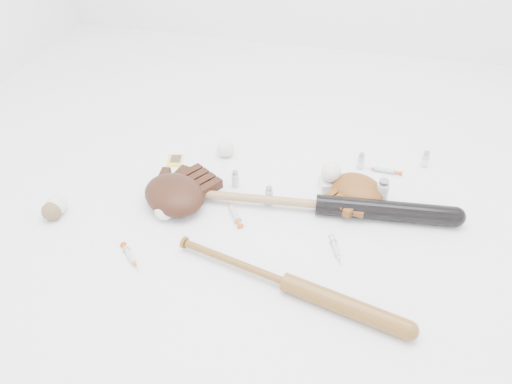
% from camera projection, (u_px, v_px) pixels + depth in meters
% --- Properties ---
extents(bat_dark, '(1.00, 0.17, 0.07)m').
position_uv_depth(bat_dark, '(319.00, 204.00, 1.78)').
color(bat_dark, black).
rests_on(bat_dark, ground).
extents(bat_wood, '(0.78, 0.24, 0.06)m').
position_uv_depth(bat_wood, '(286.00, 282.00, 1.51)').
color(bat_wood, brown).
rests_on(bat_wood, ground).
extents(glove_dark, '(0.40, 0.40, 0.10)m').
position_uv_depth(glove_dark, '(174.00, 194.00, 1.80)').
color(glove_dark, '#34190E').
rests_on(glove_dark, ground).
extents(glove_tan, '(0.33, 0.33, 0.09)m').
position_uv_depth(glove_tan, '(358.00, 190.00, 1.83)').
color(glove_tan, brown).
rests_on(glove_tan, ground).
extents(trading_card, '(0.08, 0.09, 0.00)m').
position_uv_depth(trading_card, '(175.00, 161.00, 2.04)').
color(trading_card, yellow).
rests_on(trading_card, ground).
extents(pedestal, '(0.10, 0.10, 0.04)m').
position_uv_depth(pedestal, '(330.00, 184.00, 1.89)').
color(pedestal, white).
rests_on(pedestal, ground).
extents(baseball_on_pedestal, '(0.07, 0.07, 0.07)m').
position_uv_depth(baseball_on_pedestal, '(331.00, 172.00, 1.85)').
color(baseball_on_pedestal, white).
rests_on(baseball_on_pedestal, pedestal).
extents(baseball_left, '(0.07, 0.07, 0.07)m').
position_uv_depth(baseball_left, '(57.00, 205.00, 1.78)').
color(baseball_left, white).
rests_on(baseball_left, ground).
extents(baseball_upper, '(0.07, 0.07, 0.07)m').
position_uv_depth(baseball_upper, '(225.00, 149.00, 2.05)').
color(baseball_upper, white).
rests_on(baseball_upper, ground).
extents(baseball_mid, '(0.07, 0.07, 0.07)m').
position_uv_depth(baseball_mid, '(164.00, 211.00, 1.75)').
color(baseball_mid, white).
rests_on(baseball_mid, ground).
extents(baseball_aged, '(0.07, 0.07, 0.07)m').
position_uv_depth(baseball_aged, '(51.00, 211.00, 1.75)').
color(baseball_aged, brown).
rests_on(baseball_aged, ground).
extents(syringe_0, '(0.13, 0.12, 0.02)m').
position_uv_depth(syringe_0, '(130.00, 256.00, 1.62)').
color(syringe_0, '#ADBCC6').
rests_on(syringe_0, ground).
extents(syringe_1, '(0.12, 0.16, 0.02)m').
position_uv_depth(syringe_1, '(234.00, 214.00, 1.78)').
color(syringe_1, '#ADBCC6').
rests_on(syringe_1, ground).
extents(syringe_2, '(0.08, 0.15, 0.02)m').
position_uv_depth(syringe_2, '(355.00, 192.00, 1.87)').
color(syringe_2, '#ADBCC6').
rests_on(syringe_2, ground).
extents(syringe_3, '(0.08, 0.15, 0.02)m').
position_uv_depth(syringe_3, '(336.00, 249.00, 1.65)').
color(syringe_3, '#ADBCC6').
rests_on(syringe_3, ground).
extents(syringe_4, '(0.16, 0.03, 0.02)m').
position_uv_depth(syringe_4, '(384.00, 170.00, 1.98)').
color(syringe_4, '#ADBCC6').
rests_on(syringe_4, ground).
extents(vial_0, '(0.03, 0.03, 0.07)m').
position_uv_depth(vial_0, '(361.00, 161.00, 1.98)').
color(vial_0, silver).
rests_on(vial_0, ground).
extents(vial_1, '(0.03, 0.03, 0.07)m').
position_uv_depth(vial_1, '(425.00, 159.00, 1.99)').
color(vial_1, silver).
rests_on(vial_1, ground).
extents(vial_2, '(0.03, 0.03, 0.07)m').
position_uv_depth(vial_2, '(269.00, 195.00, 1.81)').
color(vial_2, silver).
rests_on(vial_2, ground).
extents(vial_3, '(0.04, 0.04, 0.11)m').
position_uv_depth(vial_3, '(382.00, 192.00, 1.80)').
color(vial_3, silver).
rests_on(vial_3, ground).
extents(vial_4, '(0.03, 0.03, 0.07)m').
position_uv_depth(vial_4, '(235.00, 179.00, 1.89)').
color(vial_4, silver).
rests_on(vial_4, ground).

